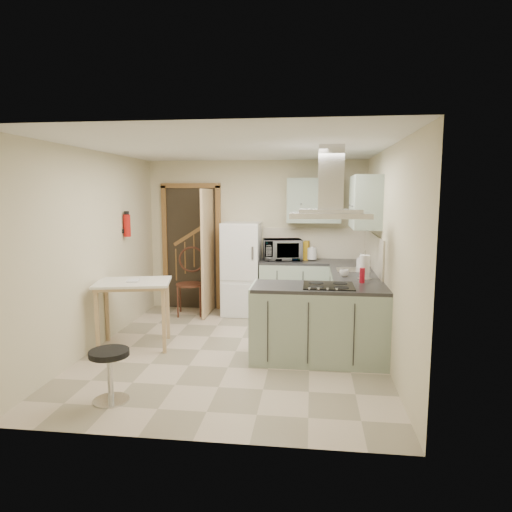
# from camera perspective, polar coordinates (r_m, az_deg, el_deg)

# --- Properties ---
(floor) EXTENTS (4.20, 4.20, 0.00)m
(floor) POSITION_cam_1_polar(r_m,az_deg,el_deg) (5.85, -2.54, -11.82)
(floor) COLOR #C2B097
(floor) RESTS_ON ground
(ceiling) EXTENTS (4.20, 4.20, 0.00)m
(ceiling) POSITION_cam_1_polar(r_m,az_deg,el_deg) (5.53, -2.70, 13.37)
(ceiling) COLOR silver
(ceiling) RESTS_ON back_wall
(back_wall) EXTENTS (3.60, 0.00, 3.60)m
(back_wall) POSITION_cam_1_polar(r_m,az_deg,el_deg) (7.62, 0.01, 2.47)
(back_wall) COLOR beige
(back_wall) RESTS_ON floor
(left_wall) EXTENTS (0.00, 4.20, 4.20)m
(left_wall) POSITION_cam_1_polar(r_m,az_deg,el_deg) (6.11, -19.50, 0.66)
(left_wall) COLOR beige
(left_wall) RESTS_ON floor
(right_wall) EXTENTS (0.00, 4.20, 4.20)m
(right_wall) POSITION_cam_1_polar(r_m,az_deg,el_deg) (5.54, 16.05, 0.11)
(right_wall) COLOR beige
(right_wall) RESTS_ON floor
(doorway) EXTENTS (1.10, 0.12, 2.10)m
(doorway) POSITION_cam_1_polar(r_m,az_deg,el_deg) (7.82, -8.05, 1.06)
(doorway) COLOR brown
(doorway) RESTS_ON floor
(fridge) EXTENTS (0.60, 0.60, 1.50)m
(fridge) POSITION_cam_1_polar(r_m,az_deg,el_deg) (7.41, -1.81, -1.58)
(fridge) COLOR white
(fridge) RESTS_ON floor
(counter_back) EXTENTS (1.08, 0.60, 0.90)m
(counter_back) POSITION_cam_1_polar(r_m,az_deg,el_deg) (7.39, 4.82, -4.01)
(counter_back) COLOR #9EB2A0
(counter_back) RESTS_ON floor
(counter_right) EXTENTS (0.60, 1.95, 0.90)m
(counter_right) POSITION_cam_1_polar(r_m,az_deg,el_deg) (6.75, 11.77, -5.29)
(counter_right) COLOR #9EB2A0
(counter_right) RESTS_ON floor
(splashback) EXTENTS (1.68, 0.02, 0.50)m
(splashback) POSITION_cam_1_polar(r_m,az_deg,el_deg) (7.56, 7.24, 1.60)
(splashback) COLOR beige
(splashback) RESTS_ON counter_back
(wall_cabinet_back) EXTENTS (0.85, 0.35, 0.70)m
(wall_cabinet_back) POSITION_cam_1_polar(r_m,az_deg,el_deg) (7.35, 7.26, 6.90)
(wall_cabinet_back) COLOR #9EB2A0
(wall_cabinet_back) RESTS_ON back_wall
(wall_cabinet_right) EXTENTS (0.35, 0.90, 0.70)m
(wall_cabinet_right) POSITION_cam_1_polar(r_m,az_deg,el_deg) (6.32, 13.48, 6.58)
(wall_cabinet_right) COLOR #9EB2A0
(wall_cabinet_right) RESTS_ON right_wall
(peninsula) EXTENTS (1.55, 0.65, 0.90)m
(peninsula) POSITION_cam_1_polar(r_m,az_deg,el_deg) (5.46, 7.89, -8.35)
(peninsula) COLOR #9EB2A0
(peninsula) RESTS_ON floor
(hob) EXTENTS (0.58, 0.50, 0.01)m
(hob) POSITION_cam_1_polar(r_m,az_deg,el_deg) (5.36, 9.05, -3.67)
(hob) COLOR black
(hob) RESTS_ON peninsula
(extractor_hood) EXTENTS (0.90, 0.55, 0.10)m
(extractor_hood) POSITION_cam_1_polar(r_m,az_deg,el_deg) (5.26, 9.24, 5.05)
(extractor_hood) COLOR silver
(extractor_hood) RESTS_ON ceiling
(sink) EXTENTS (0.45, 0.40, 0.01)m
(sink) POSITION_cam_1_polar(r_m,az_deg,el_deg) (6.49, 12.01, -1.73)
(sink) COLOR silver
(sink) RESTS_ON counter_right
(fire_extinguisher) EXTENTS (0.10, 0.10, 0.32)m
(fire_extinguisher) POSITION_cam_1_polar(r_m,az_deg,el_deg) (6.88, -15.82, 3.67)
(fire_extinguisher) COLOR #B2140F
(fire_extinguisher) RESTS_ON left_wall
(drop_leaf_table) EXTENTS (1.05, 0.88, 0.86)m
(drop_leaf_table) POSITION_cam_1_polar(r_m,az_deg,el_deg) (6.09, -14.97, -7.03)
(drop_leaf_table) COLOR tan
(drop_leaf_table) RESTS_ON floor
(bentwood_chair) EXTENTS (0.51, 0.51, 1.00)m
(bentwood_chair) POSITION_cam_1_polar(r_m,az_deg,el_deg) (7.48, -8.28, -3.55)
(bentwood_chair) COLOR #473017
(bentwood_chair) RESTS_ON floor
(stool) EXTENTS (0.43, 0.43, 0.51)m
(stool) POSITION_cam_1_polar(r_m,az_deg,el_deg) (4.68, -17.78, -14.04)
(stool) COLOR black
(stool) RESTS_ON floor
(microwave) EXTENTS (0.67, 0.51, 0.33)m
(microwave) POSITION_cam_1_polar(r_m,az_deg,el_deg) (7.34, 3.33, 0.81)
(microwave) COLOR black
(microwave) RESTS_ON counter_back
(kettle) EXTENTS (0.18, 0.18, 0.22)m
(kettle) POSITION_cam_1_polar(r_m,az_deg,el_deg) (7.33, 7.01, 0.32)
(kettle) COLOR white
(kettle) RESTS_ON counter_back
(cereal_box) EXTENTS (0.10, 0.21, 0.30)m
(cereal_box) POSITION_cam_1_polar(r_m,az_deg,el_deg) (7.40, 6.30, 0.70)
(cereal_box) COLOR gold
(cereal_box) RESTS_ON counter_back
(soap_bottle) EXTENTS (0.12, 0.12, 0.21)m
(soap_bottle) POSITION_cam_1_polar(r_m,az_deg,el_deg) (6.73, 12.93, -0.56)
(soap_bottle) COLOR #ADABB7
(soap_bottle) RESTS_ON counter_right
(paper_towel) EXTENTS (0.13, 0.13, 0.31)m
(paper_towel) POSITION_cam_1_polar(r_m,az_deg,el_deg) (5.85, 13.43, -1.32)
(paper_towel) COLOR white
(paper_towel) RESTS_ON counter_right
(cup) EXTENTS (0.12, 0.12, 0.09)m
(cup) POSITION_cam_1_polar(r_m,az_deg,el_deg) (5.98, 10.95, -2.12)
(cup) COLOR white
(cup) RESTS_ON counter_right
(red_bottle) EXTENTS (0.07, 0.07, 0.18)m
(red_bottle) POSITION_cam_1_polar(r_m,az_deg,el_deg) (5.62, 13.12, -2.37)
(red_bottle) COLOR red
(red_bottle) RESTS_ON peninsula
(book) EXTENTS (0.18, 0.23, 0.09)m
(book) POSITION_cam_1_polar(r_m,az_deg,el_deg) (6.01, -15.80, -2.63)
(book) COLOR brown
(book) RESTS_ON drop_leaf_table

